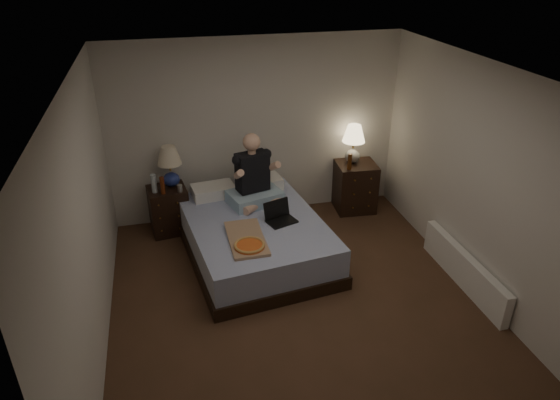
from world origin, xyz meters
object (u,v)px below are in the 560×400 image
object	(u,v)px
beer_bottle_right	(350,162)
radiator	(464,270)
nightstand_right	(355,187)
soda_can	(180,188)
bed	(255,238)
beer_bottle_left	(162,185)
pizza_box	(249,246)
person	(254,170)
water_bottle	(154,183)
lamp_right	(353,144)
nightstand_left	(169,210)
laptop	(282,213)
lamp_left	(170,167)

from	to	relation	value
beer_bottle_right	radiator	world-z (taller)	beer_bottle_right
nightstand_right	radiator	bearing A→B (deg)	-70.65
soda_can	bed	bearing A→B (deg)	-41.69
soda_can	beer_bottle_right	world-z (taller)	beer_bottle_right
beer_bottle_left	pizza_box	size ratio (longest dim) A/B	0.30
beer_bottle_right	person	size ratio (longest dim) A/B	0.25
radiator	water_bottle	bearing A→B (deg)	149.67
lamp_right	beer_bottle_left	world-z (taller)	lamp_right
water_bottle	beer_bottle_right	bearing A→B (deg)	-1.67
nightstand_right	beer_bottle_left	world-z (taller)	beer_bottle_left
soda_can	pizza_box	distance (m)	1.53
nightstand_right	beer_bottle_left	xyz separation A→B (m)	(-2.71, -0.13, 0.39)
pizza_box	person	bearing A→B (deg)	75.37
nightstand_left	person	size ratio (longest dim) A/B	0.69
lamp_right	radiator	size ratio (longest dim) A/B	0.35
beer_bottle_left	beer_bottle_right	distance (m)	2.55
nightstand_left	pizza_box	world-z (taller)	nightstand_left
water_bottle	person	distance (m)	1.32
water_bottle	laptop	bearing A→B (deg)	-32.77
person	water_bottle	bearing A→B (deg)	148.25
bed	lamp_left	distance (m)	1.49
lamp_right	bed	bearing A→B (deg)	-149.47
beer_bottle_left	soda_can	bearing A→B (deg)	-0.56
nightstand_left	pizza_box	size ratio (longest dim) A/B	0.84
soda_can	beer_bottle_left	world-z (taller)	beer_bottle_left
nightstand_left	beer_bottle_left	world-z (taller)	beer_bottle_left
lamp_right	beer_bottle_right	world-z (taller)	lamp_right
nightstand_right	radiator	xyz separation A→B (m)	(0.54, -2.03, -0.16)
person	soda_can	bearing A→B (deg)	146.82
water_bottle	person	world-z (taller)	person
nightstand_right	lamp_left	world-z (taller)	lamp_left
bed	nightstand_right	size ratio (longest dim) A/B	2.87
bed	soda_can	xyz separation A→B (m)	(-0.84, 0.75, 0.43)
lamp_right	beer_bottle_right	size ratio (longest dim) A/B	2.43
nightstand_right	lamp_left	bearing A→B (deg)	-177.12
nightstand_right	nightstand_left	bearing A→B (deg)	-175.62
nightstand_right	person	distance (m)	1.74
nightstand_right	laptop	world-z (taller)	laptop
lamp_right	soda_can	bearing A→B (deg)	-175.19
nightstand_left	nightstand_right	distance (m)	2.67
nightstand_right	bed	bearing A→B (deg)	-147.56
nightstand_right	water_bottle	size ratio (longest dim) A/B	2.87
person	pizza_box	xyz separation A→B (m)	(-0.27, -1.07, -0.43)
beer_bottle_left	nightstand_left	bearing A→B (deg)	72.69
beer_bottle_left	laptop	xyz separation A→B (m)	(1.36, -0.88, -0.12)
lamp_left	laptop	bearing A→B (deg)	-41.20
lamp_left	person	bearing A→B (deg)	-26.32
lamp_right	soda_can	world-z (taller)	lamp_right
nightstand_left	pizza_box	xyz separation A→B (m)	(0.83, -1.51, 0.24)
laptop	lamp_left	bearing A→B (deg)	120.14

